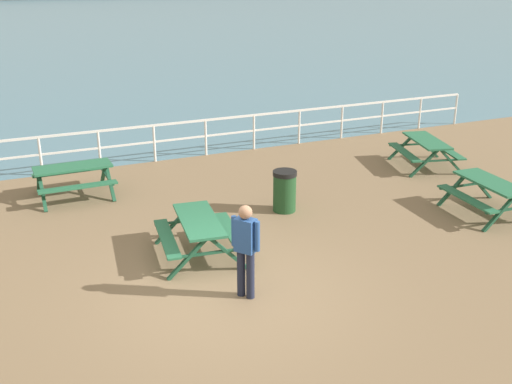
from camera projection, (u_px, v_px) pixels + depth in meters
The scene contains 9 objects.
ground_plane at pixel (229, 298), 10.55m from camera, with size 30.00×24.00×0.20m, color #846B4C.
sea_band at pixel (19, 24), 55.75m from camera, with size 142.00×90.00×0.01m, color teal.
seaward_railing at pixel (127, 139), 16.91m from camera, with size 23.07×0.07×1.08m.
picnic_table_near_left at pixel (490, 189), 13.63m from camera, with size 1.63×1.88×0.80m.
picnic_table_near_right at pixel (73, 173), 14.65m from camera, with size 1.82×1.57×0.80m.
picnic_table_mid_centre at pixel (199, 228), 11.64m from camera, with size 1.73×1.97×0.80m.
picnic_table_far_left at pixel (426, 146), 16.80m from camera, with size 1.90×2.12×0.80m.
visitor at pixel (246, 246), 10.08m from camera, with size 0.38×0.44×1.66m.
litter_bin at pixel (285, 191), 13.84m from camera, with size 0.55×0.55×0.95m.
Camera 1 is at (-3.27, -8.65, 5.33)m, focal length 42.96 mm.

